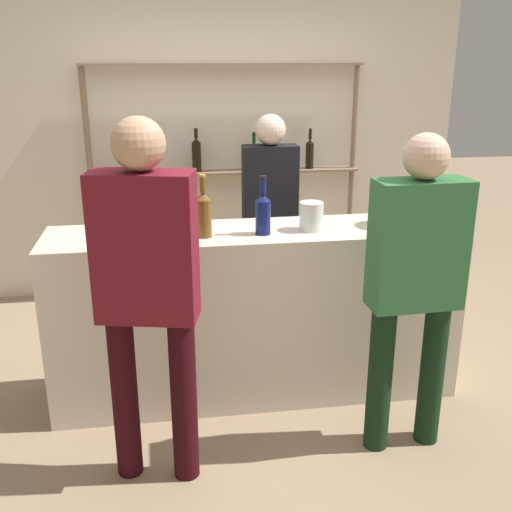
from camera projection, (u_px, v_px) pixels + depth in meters
ground_plane at (256, 389)px, 3.77m from camera, size 16.00×16.00×0.00m
bar_counter at (256, 313)px, 3.60m from camera, size 2.40×0.53×1.05m
back_wall at (223, 129)px, 5.06m from camera, size 4.00×0.12×2.80m
back_shelf at (224, 146)px, 4.93m from camera, size 2.25×0.18×1.94m
counter_bottle_0 at (263, 212)px, 3.32m from camera, size 0.08×0.08×0.33m
counter_bottle_1 at (203, 213)px, 3.27m from camera, size 0.09×0.09×0.35m
counter_bottle_2 at (137, 222)px, 3.16m from camera, size 0.07×0.07×0.31m
wine_glass at (200, 206)px, 3.51m from camera, size 0.07×0.07×0.15m
ice_bucket at (405, 206)px, 3.49m from camera, size 0.22×0.22×0.24m
cork_jar at (311, 216)px, 3.41m from camera, size 0.14×0.14×0.16m
customer_right at (415, 274)px, 2.95m from camera, size 0.46×0.22×1.67m
server_behind_counter at (270, 207)px, 4.27m from camera, size 0.39×0.21×1.62m
customer_left at (147, 280)px, 2.69m from camera, size 0.48×0.29×1.77m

